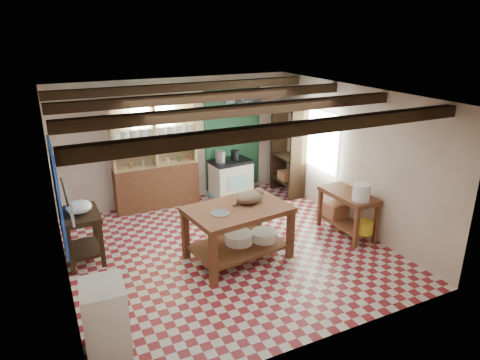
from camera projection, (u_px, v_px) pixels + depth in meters
name	position (u px, v px, depth m)	size (l,w,h in m)	color
floor	(228.00, 250.00, 7.24)	(5.00, 5.00, 0.02)	maroon
ceiling	(226.00, 95.00, 6.35)	(5.00, 5.00, 0.02)	#424347
wall_back	(178.00, 141.00, 8.91)	(5.00, 0.04, 2.60)	beige
wall_front	(320.00, 246.00, 4.67)	(5.00, 0.04, 2.60)	beige
wall_left	(58.00, 204.00, 5.76)	(0.04, 5.00, 2.60)	beige
wall_right	(351.00, 157.00, 7.81)	(0.04, 5.00, 2.60)	beige
ceiling_beams	(226.00, 103.00, 6.39)	(5.00, 3.80, 0.15)	black
blue_wall_patch	(58.00, 195.00, 6.61)	(0.04, 1.40, 1.60)	#1741AF
green_wall_patch	(233.00, 137.00, 9.41)	(1.30, 0.04, 2.30)	#1D4A2E
window_back	(153.00, 125.00, 8.55)	(0.90, 0.02, 0.80)	beige
window_right	(318.00, 140.00, 8.62)	(0.02, 1.30, 1.20)	beige
utensil_rail	(66.00, 201.00, 4.61)	(0.06, 0.90, 0.28)	black
pot_rack	(241.00, 98.00, 8.74)	(0.86, 0.12, 0.36)	black
shelving_unit	(155.00, 156.00, 8.59)	(1.70, 0.34, 2.20)	tan
tall_rack	(288.00, 150.00, 9.35)	(0.40, 0.86, 2.00)	black
work_table	(238.00, 233.00, 6.84)	(1.56, 1.04, 0.89)	brown
stove	(231.00, 179.00, 9.34)	(0.85, 0.58, 0.84)	beige
prep_table	(83.00, 236.00, 6.79)	(0.56, 0.81, 0.82)	black
white_cabinet	(105.00, 318.00, 4.87)	(0.48, 0.58, 0.86)	white
right_counter	(347.00, 213.00, 7.66)	(0.55, 1.10, 0.79)	brown
cat	(249.00, 197.00, 6.82)	(0.43, 0.33, 0.20)	#886C4F
steel_tray	(220.00, 213.00, 6.47)	(0.30, 0.30, 0.02)	#B5B5BD
basin_large	(239.00, 238.00, 6.95)	(0.47, 0.47, 0.16)	white
basin_small	(264.00, 236.00, 7.03)	(0.43, 0.43, 0.15)	white
kettle_left	(220.00, 157.00, 9.04)	(0.21, 0.21, 0.25)	#B5B5BD
kettle_right	(235.00, 155.00, 9.21)	(0.17, 0.17, 0.21)	black
enamel_bowl	(79.00, 207.00, 6.61)	(0.39, 0.39, 0.20)	white
white_bucket	(361.00, 192.00, 7.16)	(0.29, 0.29, 0.29)	white
wicker_basket	(336.00, 210.00, 7.93)	(0.39, 0.31, 0.27)	#A96944
yellow_tub	(364.00, 227.00, 7.31)	(0.29, 0.29, 0.22)	gold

